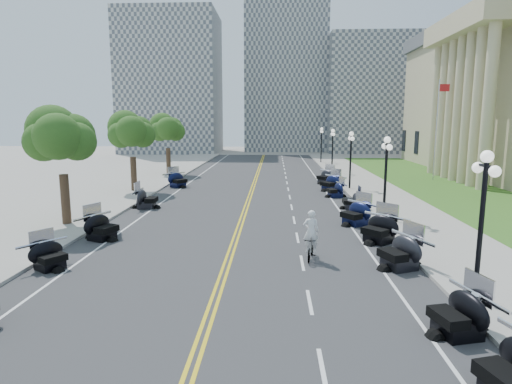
{
  "coord_description": "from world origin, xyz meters",
  "views": [
    {
      "loc": [
        2.0,
        -21.59,
        5.99
      ],
      "look_at": [
        0.94,
        2.4,
        2.0
      ],
      "focal_mm": 30.0,
      "sensor_mm": 36.0,
      "label": 1
    }
  ],
  "objects": [
    {
      "name": "ground",
      "position": [
        0.0,
        0.0,
        0.0
      ],
      "size": [
        160.0,
        160.0,
        0.0
      ],
      "primitive_type": "plane",
      "color": "gray"
    },
    {
      "name": "road",
      "position": [
        0.0,
        10.0,
        0.0
      ],
      "size": [
        16.0,
        90.0,
        0.01
      ],
      "primitive_type": "cube",
      "color": "#333335",
      "rests_on": "ground"
    },
    {
      "name": "centerline_yellow_a",
      "position": [
        -0.12,
        10.0,
        0.01
      ],
      "size": [
        0.12,
        90.0,
        0.0
      ],
      "primitive_type": "cube",
      "color": "yellow",
      "rests_on": "road"
    },
    {
      "name": "centerline_yellow_b",
      "position": [
        0.12,
        10.0,
        0.01
      ],
      "size": [
        0.12,
        90.0,
        0.0
      ],
      "primitive_type": "cube",
      "color": "yellow",
      "rests_on": "road"
    },
    {
      "name": "edge_line_north",
      "position": [
        6.4,
        10.0,
        0.01
      ],
      "size": [
        0.12,
        90.0,
        0.0
      ],
      "primitive_type": "cube",
      "color": "white",
      "rests_on": "road"
    },
    {
      "name": "edge_line_south",
      "position": [
        -6.4,
        10.0,
        0.01
      ],
      "size": [
        0.12,
        90.0,
        0.0
      ],
      "primitive_type": "cube",
      "color": "white",
      "rests_on": "road"
    },
    {
      "name": "lane_dash_3",
      "position": [
        3.2,
        -12.0,
        0.01
      ],
      "size": [
        0.12,
        2.0,
        0.0
      ],
      "primitive_type": "cube",
      "color": "white",
      "rests_on": "road"
    },
    {
      "name": "lane_dash_4",
      "position": [
        3.2,
        -8.0,
        0.01
      ],
      "size": [
        0.12,
        2.0,
        0.0
      ],
      "primitive_type": "cube",
      "color": "white",
      "rests_on": "road"
    },
    {
      "name": "lane_dash_5",
      "position": [
        3.2,
        -4.0,
        0.01
      ],
      "size": [
        0.12,
        2.0,
        0.0
      ],
      "primitive_type": "cube",
      "color": "white",
      "rests_on": "road"
    },
    {
      "name": "lane_dash_6",
      "position": [
        3.2,
        0.0,
        0.01
      ],
      "size": [
        0.12,
        2.0,
        0.0
      ],
      "primitive_type": "cube",
      "color": "white",
      "rests_on": "road"
    },
    {
      "name": "lane_dash_7",
      "position": [
        3.2,
        4.0,
        0.01
      ],
      "size": [
        0.12,
        2.0,
        0.0
      ],
      "primitive_type": "cube",
      "color": "white",
      "rests_on": "road"
    },
    {
      "name": "lane_dash_8",
      "position": [
        3.2,
        8.0,
        0.01
      ],
      "size": [
        0.12,
        2.0,
        0.0
      ],
      "primitive_type": "cube",
      "color": "white",
      "rests_on": "road"
    },
    {
      "name": "lane_dash_9",
      "position": [
        3.2,
        12.0,
        0.01
      ],
      "size": [
        0.12,
        2.0,
        0.0
      ],
      "primitive_type": "cube",
      "color": "white",
      "rests_on": "road"
    },
    {
      "name": "lane_dash_10",
      "position": [
        3.2,
        16.0,
        0.01
      ],
      "size": [
        0.12,
        2.0,
        0.0
      ],
      "primitive_type": "cube",
      "color": "white",
      "rests_on": "road"
    },
    {
      "name": "lane_dash_11",
      "position": [
        3.2,
        20.0,
        0.01
      ],
      "size": [
        0.12,
        2.0,
        0.0
      ],
      "primitive_type": "cube",
      "color": "white",
      "rests_on": "road"
    },
    {
      "name": "lane_dash_12",
      "position": [
        3.2,
        24.0,
        0.01
      ],
      "size": [
        0.12,
        2.0,
        0.0
      ],
      "primitive_type": "cube",
      "color": "white",
      "rests_on": "road"
    },
    {
      "name": "lane_dash_13",
      "position": [
        3.2,
        28.0,
        0.01
      ],
      "size": [
        0.12,
        2.0,
        0.0
      ],
      "primitive_type": "cube",
      "color": "white",
      "rests_on": "road"
    },
    {
      "name": "lane_dash_14",
      "position": [
        3.2,
        32.0,
        0.01
      ],
      "size": [
        0.12,
        2.0,
        0.0
      ],
      "primitive_type": "cube",
      "color": "white",
      "rests_on": "road"
    },
    {
      "name": "lane_dash_15",
      "position": [
        3.2,
        36.0,
        0.01
      ],
      "size": [
        0.12,
        2.0,
        0.0
      ],
      "primitive_type": "cube",
      "color": "white",
      "rests_on": "road"
    },
    {
      "name": "lane_dash_16",
      "position": [
        3.2,
        40.0,
        0.01
      ],
      "size": [
        0.12,
        2.0,
        0.0
      ],
      "primitive_type": "cube",
      "color": "white",
      "rests_on": "road"
    },
    {
      "name": "lane_dash_17",
      "position": [
        3.2,
        44.0,
        0.01
      ],
      "size": [
        0.12,
        2.0,
        0.0
      ],
      "primitive_type": "cube",
      "color": "white",
      "rests_on": "road"
    },
    {
      "name": "lane_dash_18",
      "position": [
        3.2,
        48.0,
        0.01
      ],
      "size": [
        0.12,
        2.0,
        0.0
      ],
      "primitive_type": "cube",
      "color": "white",
      "rests_on": "road"
    },
    {
      "name": "lane_dash_19",
      "position": [
        3.2,
        52.0,
        0.01
      ],
      "size": [
        0.12,
        2.0,
        0.0
      ],
      "primitive_type": "cube",
      "color": "white",
      "rests_on": "road"
    },
    {
      "name": "sidewalk_north",
      "position": [
        10.5,
        10.0,
        0.07
      ],
      "size": [
        5.0,
        90.0,
        0.15
      ],
      "primitive_type": "cube",
      "color": "#9E9991",
      "rests_on": "ground"
    },
    {
      "name": "sidewalk_south",
      "position": [
        -10.5,
        10.0,
        0.07
      ],
      "size": [
        5.0,
        90.0,
        0.15
      ],
      "primitive_type": "cube",
      "color": "#9E9991",
      "rests_on": "ground"
    },
    {
      "name": "lawn",
      "position": [
        17.5,
        18.0,
        0.05
      ],
      "size": [
        9.0,
        60.0,
        0.1
      ],
      "primitive_type": "cube",
      "color": "#356023",
      "rests_on": "ground"
    },
    {
      "name": "distant_block_a",
      "position": [
        -18.0,
        62.0,
        13.0
      ],
      "size": [
        18.0,
        14.0,
        26.0
      ],
      "primitive_type": "cube",
      "color": "gray",
      "rests_on": "ground"
    },
    {
      "name": "distant_block_b",
      "position": [
        4.0,
        68.0,
        15.0
      ],
      "size": [
        16.0,
        12.0,
        30.0
      ],
      "primitive_type": "cube",
      "color": "gray",
      "rests_on": "ground"
    },
    {
      "name": "distant_block_c",
      "position": [
        22.0,
        65.0,
        11.0
      ],
      "size": [
        20.0,
        14.0,
        22.0
      ],
      "primitive_type": "cube",
      "color": "gray",
      "rests_on": "ground"
    },
    {
      "name": "street_lamp_1",
      "position": [
        8.6,
        -8.0,
        2.6
      ],
      "size": [
        0.5,
        1.2,
        4.9
      ],
      "primitive_type": null,
      "color": "black",
      "rests_on": "sidewalk_north"
    },
    {
      "name": "street_lamp_2",
      "position": [
        8.6,
        4.0,
        2.6
      ],
      "size": [
        0.5,
        1.2,
        4.9
      ],
      "primitive_type": null,
      "color": "black",
      "rests_on": "sidewalk_north"
    },
    {
      "name": "street_lamp_3",
      "position": [
        8.6,
        16.0,
        2.6
      ],
      "size": [
        0.5,
        1.2,
        4.9
      ],
      "primitive_type": null,
      "color": "black",
      "rests_on": "sidewalk_north"
    },
    {
      "name": "street_lamp_4",
      "position": [
        8.6,
        28.0,
        2.6
      ],
      "size": [
        0.5,
        1.2,
        4.9
      ],
      "primitive_type": null,
      "color": "black",
      "rests_on": "sidewalk_north"
    },
    {
      "name": "street_lamp_5",
      "position": [
        8.6,
        40.0,
        2.6
      ],
      "size": [
        0.5,
        1.2,
        4.9
      ],
      "primitive_type": null,
      "color": "black",
      "rests_on": "sidewalk_north"
    },
    {
      "name": "flagpole",
      "position": [
        18.0,
        22.0,
        5.0
      ],
      "size": [
        1.1,
        0.2,
        10.0
      ],
      "primitive_type": null,
      "color": "silver",
      "rests_on": "ground"
    },
    {
      "name": "tree_2",
      "position": [
        -10.0,
        2.0,
        4.75
      ],
      "size": [
        4.8,
        4.8,
        9.2
      ],
      "primitive_type": null,
      "color": "#235619",
      "rests_on": "sidewalk_south"
    },
    {
      "name": "tree_3",
      "position": [
        -10.0,
        14.0,
        4.75
      ],
      "size": [
        4.8,
        4.8,
        9.2
      ],
      "primitive_type": null,
      "color": "#235619",
      "rests_on": "sidewalk_south"
    },
    {
      "name": "tree_4",
      "position": [
        -10.0,
        26.0,
        4.75
      ],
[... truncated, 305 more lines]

